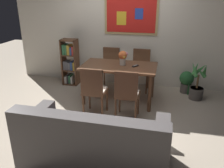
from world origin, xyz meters
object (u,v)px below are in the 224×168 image
dining_chair_far_right (141,67)px  potted_palm (197,86)px  dining_table (119,70)px  potted_ivy (186,81)px  dining_chair_near_right (127,91)px  dining_chair_far_left (110,65)px  leather_couch (93,145)px  flower_vase (123,57)px  bookshelf (70,62)px  dining_chair_near_left (94,88)px  tv_remote (135,66)px

dining_chair_far_right → potted_palm: (1.20, -0.26, -0.25)m
dining_chair_far_right → dining_table: bearing=-115.8°
potted_ivy → dining_chair_near_right: bearing=-125.4°
dining_chair_far_right → dining_chair_far_left: bearing=-179.3°
dining_table → potted_palm: bearing=16.4°
dining_table → potted_ivy: 1.60m
dining_chair_far_left → leather_couch: dining_chair_far_left is taller
potted_palm → flower_vase: bearing=-164.9°
bookshelf → potted_palm: (2.86, -0.21, -0.25)m
dining_table → dining_chair_near_right: (0.29, -0.74, -0.11)m
dining_chair_far_right → dining_chair_near_left: (-0.64, -1.44, 0.00)m
dining_chair_far_right → leather_couch: (-0.25, -2.68, -0.23)m
potted_palm → dining_chair_far_left: bearing=172.5°
dining_chair_near_left → bookshelf: size_ratio=0.84×
bookshelf → tv_remote: bearing=-22.1°
dining_table → dining_chair_far_right: 0.80m
dining_chair_near_left → flower_vase: (0.35, 0.79, 0.38)m
dining_chair_far_right → dining_chair_near_left: 1.58m
dining_chair_near_left → bookshelf: bookshelf is taller
dining_chair_near_right → bookshelf: bearing=138.9°
leather_couch → dining_chair_near_right: bearing=80.8°
dining_table → tv_remote: bearing=0.3°
leather_couch → flower_vase: 2.11m
dining_chair_near_right → leather_couch: 1.27m
bookshelf → potted_ivy: bearing=2.0°
dining_chair_near_left → potted_palm: size_ratio=1.15×
dining_chair_far_left → tv_remote: dining_chair_far_left is taller
potted_palm → flower_vase: flower_vase is taller
dining_chair_near_right → dining_chair_far_left: (-0.64, 1.44, 0.00)m
dining_table → dining_chair_far_right: dining_chair_far_right is taller
potted_palm → flower_vase: size_ratio=2.86×
potted_ivy → potted_palm: bearing=-57.9°
dining_chair_near_right → leather_couch: bearing=-99.2°
dining_chair_far_left → bookshelf: (-0.97, -0.04, -0.00)m
leather_couch → tv_remote: (0.23, 1.97, 0.45)m
dining_chair_near_left → potted_palm: dining_chair_near_left is taller
dining_chair_near_right → tv_remote: bearing=87.9°
dining_chair_near_left → flower_vase: size_ratio=3.29×
flower_vase → dining_chair_near_right: bearing=-74.0°
tv_remote → dining_chair_near_left: bearing=-129.7°
potted_ivy → tv_remote: (-1.04, -0.76, 0.50)m
dining_chair_near_right → tv_remote: 0.77m
dining_chair_far_left → tv_remote: (0.67, -0.70, 0.22)m
bookshelf → dining_chair_near_left: bearing=-53.7°
dining_chair_far_left → dining_chair_near_left: size_ratio=1.00×
flower_vase → tv_remote: (0.25, -0.05, -0.15)m
leather_couch → potted_palm: (1.45, 2.42, -0.02)m
dining_chair_near_right → bookshelf: bookshelf is taller
dining_chair_near_right → dining_chair_near_left: bearing=179.4°
dining_chair_near_right → leather_couch: (-0.20, -1.23, -0.23)m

